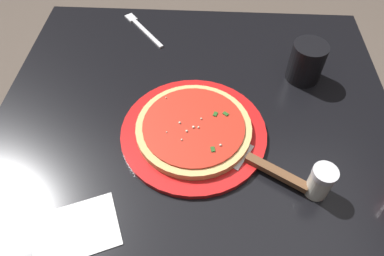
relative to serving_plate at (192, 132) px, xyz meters
name	(u,v)px	position (x,y,z in m)	size (l,w,h in m)	color
ground_plane	(193,251)	(0.00, 0.01, -0.73)	(5.00, 5.00, 0.00)	brown
restaurant_table	(193,168)	(0.00, 0.01, -0.13)	(0.91, 0.96, 0.72)	black
serving_plate	(192,132)	(0.00, 0.00, 0.00)	(0.31, 0.31, 0.01)	red
pizza	(192,128)	(0.00, 0.00, 0.02)	(0.25, 0.25, 0.02)	#DBB26B
pizza_server	(257,163)	(-0.13, 0.08, 0.01)	(0.21, 0.15, 0.01)	silver
cup_tall_drink	(306,62)	(-0.26, -0.19, 0.04)	(0.08, 0.08, 0.10)	black
napkin_folded_right	(76,230)	(0.20, 0.23, 0.00)	(0.15, 0.11, 0.00)	white
fork	(142,28)	(0.16, -0.37, 0.00)	(0.13, 0.16, 0.00)	silver
parmesan_shaker	(320,182)	(-0.24, 0.13, 0.03)	(0.05, 0.05, 0.07)	silver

